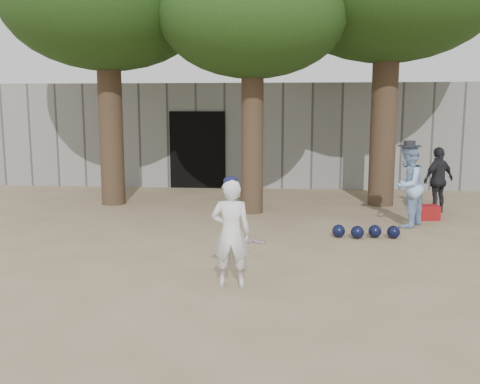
# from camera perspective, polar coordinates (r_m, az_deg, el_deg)

# --- Properties ---
(ground) EXTENTS (70.00, 70.00, 0.00)m
(ground) POSITION_cam_1_polar(r_m,az_deg,el_deg) (7.86, -5.02, -7.92)
(ground) COLOR #937C5E
(ground) RESTS_ON ground
(boy_player) EXTENTS (0.51, 0.34, 1.39)m
(boy_player) POSITION_cam_1_polar(r_m,az_deg,el_deg) (6.84, -0.97, -4.40)
(boy_player) COLOR silver
(boy_player) RESTS_ON ground
(spectator_blue) EXTENTS (0.95, 0.98, 1.60)m
(spectator_blue) POSITION_cam_1_polar(r_m,az_deg,el_deg) (10.79, 17.43, 0.63)
(spectator_blue) COLOR #96BBE7
(spectator_blue) RESTS_ON ground
(spectator_dark) EXTENTS (0.90, 0.76, 1.45)m
(spectator_dark) POSITION_cam_1_polar(r_m,az_deg,el_deg) (12.51, 20.40, 1.21)
(spectator_dark) COLOR black
(spectator_dark) RESTS_ON ground
(red_bag) EXTENTS (0.44, 0.35, 0.30)m
(red_bag) POSITION_cam_1_polar(r_m,az_deg,el_deg) (11.72, 19.42, -2.06)
(red_bag) COLOR maroon
(red_bag) RESTS_ON ground
(back_building) EXTENTS (16.00, 5.24, 3.00)m
(back_building) POSITION_cam_1_polar(r_m,az_deg,el_deg) (17.81, 0.59, 6.37)
(back_building) COLOR gray
(back_building) RESTS_ON ground
(helmet_row) EXTENTS (1.19, 0.33, 0.23)m
(helmet_row) POSITION_cam_1_polar(r_m,az_deg,el_deg) (9.75, 13.30, -4.13)
(helmet_row) COLOR black
(helmet_row) RESTS_ON ground
(bat_pile) EXTENTS (0.85, 0.80, 0.06)m
(bat_pile) POSITION_cam_1_polar(r_m,az_deg,el_deg) (9.41, -0.20, -4.91)
(bat_pile) COLOR silver
(bat_pile) RESTS_ON ground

